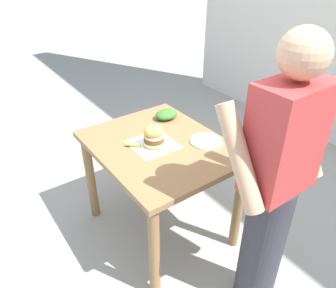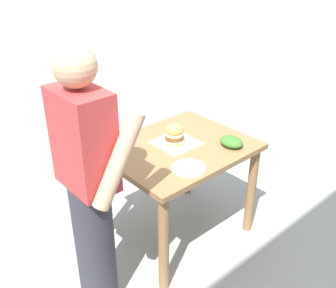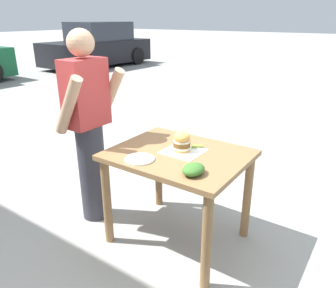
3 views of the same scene
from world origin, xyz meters
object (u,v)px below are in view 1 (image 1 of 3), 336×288
patio_table (160,161)px  diner_across_table (274,188)px  sandwich (154,136)px  side_plate_with_forks (206,141)px  side_salad (166,114)px  pickle_spear (133,145)px

patio_table → diner_across_table: (-0.15, 0.83, 0.23)m
sandwich → side_plate_with_forks: 0.37m
side_plate_with_forks → side_salad: 0.44m
side_salad → diner_across_table: diner_across_table is taller
sandwich → side_salad: (-0.30, -0.28, -0.04)m
sandwich → diner_across_table: size_ratio=0.11×
sandwich → side_plate_with_forks: size_ratio=0.85×
patio_table → side_salad: 0.42m
patio_table → diner_across_table: size_ratio=0.61×
pickle_spear → sandwich: bearing=149.9°
pickle_spear → diner_across_table: 0.95m
sandwich → pickle_spear: (0.12, -0.07, -0.06)m
side_plate_with_forks → sandwich: bearing=-27.1°
patio_table → side_plate_with_forks: 0.35m
patio_table → pickle_spear: (0.16, -0.07, 0.15)m
side_plate_with_forks → side_salad: side_salad is taller
sandwich → diner_across_table: bearing=103.1°
pickle_spear → side_salad: size_ratio=0.54×
patio_table → sandwich: 0.22m
pickle_spear → side_plate_with_forks: size_ratio=0.45×
diner_across_table → side_plate_with_forks: bearing=-100.8°
patio_table → side_plate_with_forks: (-0.28, 0.16, 0.15)m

